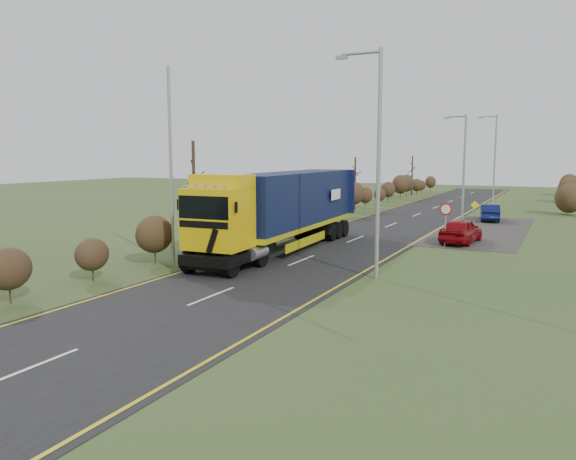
# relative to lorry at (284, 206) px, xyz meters

# --- Properties ---
(ground) EXTENTS (160.00, 160.00, 0.00)m
(ground) POSITION_rel_lorry_xyz_m (2.18, -6.31, -2.52)
(ground) COLOR #364A20
(ground) RESTS_ON ground
(road) EXTENTS (8.00, 120.00, 0.02)m
(road) POSITION_rel_lorry_xyz_m (2.18, 3.69, -2.51)
(road) COLOR black
(road) RESTS_ON ground
(layby) EXTENTS (6.00, 18.00, 0.02)m
(layby) POSITION_rel_lorry_xyz_m (8.68, 13.69, -2.50)
(layby) COLOR #312E2C
(layby) RESTS_ON ground
(lane_markings) EXTENTS (7.52, 116.00, 0.01)m
(lane_markings) POSITION_rel_lorry_xyz_m (2.18, 3.39, -2.49)
(lane_markings) COLOR gold
(lane_markings) RESTS_ON road
(hedgerow) EXTENTS (2.24, 102.04, 6.05)m
(hedgerow) POSITION_rel_lorry_xyz_m (-3.81, 1.59, -0.90)
(hedgerow) COLOR #302115
(hedgerow) RESTS_ON ground
(lorry) EXTENTS (3.35, 16.03, 4.43)m
(lorry) POSITION_rel_lorry_xyz_m (0.00, 0.00, 0.00)
(lorry) COLOR black
(lorry) RESTS_ON ground
(car_red_hatchback) EXTENTS (2.19, 4.53, 1.49)m
(car_red_hatchback) POSITION_rel_lorry_xyz_m (8.37, 7.18, -1.77)
(car_red_hatchback) COLOR maroon
(car_red_hatchback) RESTS_ON ground
(car_blue_sedan) EXTENTS (2.05, 4.21, 1.33)m
(car_blue_sedan) POSITION_rel_lorry_xyz_m (8.48, 19.98, -1.85)
(car_blue_sedan) COLOR #0B123D
(car_blue_sedan) RESTS_ON ground
(streetlight_near) EXTENTS (2.05, 0.19, 9.66)m
(streetlight_near) POSITION_rel_lorry_xyz_m (6.66, -4.53, 2.82)
(streetlight_near) COLOR #979A9C
(streetlight_near) RESTS_ON ground
(streetlight_mid) EXTENTS (1.78, 0.18, 8.32)m
(streetlight_mid) POSITION_rel_lorry_xyz_m (6.69, 17.22, 2.05)
(streetlight_mid) COLOR #979A9C
(streetlight_mid) RESTS_ON ground
(streetlight_far) EXTENTS (2.02, 0.19, 9.50)m
(streetlight_far) POSITION_rel_lorry_xyz_m (6.66, 37.02, 2.73)
(streetlight_far) COLOR #979A9C
(streetlight_far) RESTS_ON ground
(left_pole) EXTENTS (0.16, 0.16, 9.41)m
(left_pole) POSITION_rel_lorry_xyz_m (-3.02, -5.92, 2.19)
(left_pole) COLOR #979A9C
(left_pole) RESTS_ON ground
(speed_sign) EXTENTS (0.70, 0.10, 2.56)m
(speed_sign) POSITION_rel_lorry_xyz_m (7.78, 5.25, -0.71)
(speed_sign) COLOR #979A9C
(speed_sign) RESTS_ON ground
(warning_board) EXTENTS (0.65, 0.11, 1.71)m
(warning_board) POSITION_rel_lorry_xyz_m (7.53, 18.43, -1.50)
(warning_board) COLOR #979A9C
(warning_board) RESTS_ON ground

